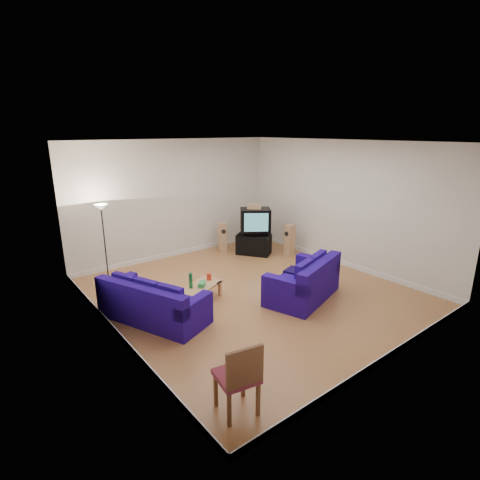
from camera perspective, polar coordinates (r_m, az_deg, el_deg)
room at (r=7.80m, az=1.81°, el=2.47°), size 6.01×6.51×3.21m
sofa_three_seat at (r=7.22m, az=-13.26°, el=-9.73°), size 1.60×2.24×0.79m
sofa_loveseat at (r=8.00m, az=9.86°, el=-6.57°), size 1.96×1.46×0.87m
coffee_table at (r=7.79m, az=-6.07°, el=-7.28°), size 1.10×0.84×0.36m
bottle at (r=7.62m, az=-7.51°, el=-6.14°), size 0.08×0.08×0.32m
tissue_box at (r=7.72m, az=-5.82°, el=-6.72°), size 0.23×0.24×0.09m
red_canister at (r=8.00m, az=-4.74°, el=-5.60°), size 0.14×0.14×0.14m
remote at (r=7.87m, az=-3.18°, el=-6.47°), size 0.16×0.11×0.02m
tv_stand at (r=10.67m, az=2.11°, el=-0.65°), size 0.96×1.07×0.57m
av_receiver at (r=10.63m, az=2.09°, el=1.19°), size 0.56×0.59×0.11m
television at (r=10.50m, az=2.35°, el=3.08°), size 1.02×0.97×0.64m
centre_speaker at (r=10.40m, az=2.17°, el=5.13°), size 0.38×0.39×0.14m
speaker_left at (r=10.83m, az=-2.69°, el=0.42°), size 0.28×0.31×0.87m
speaker_right at (r=10.60m, az=7.56°, el=-0.02°), size 0.29×0.22×0.89m
floor_lamp at (r=9.12m, az=-20.28°, el=3.18°), size 0.31×0.31×1.81m
dining_chair at (r=4.83m, az=-0.11°, el=-19.95°), size 0.57×0.57×1.01m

